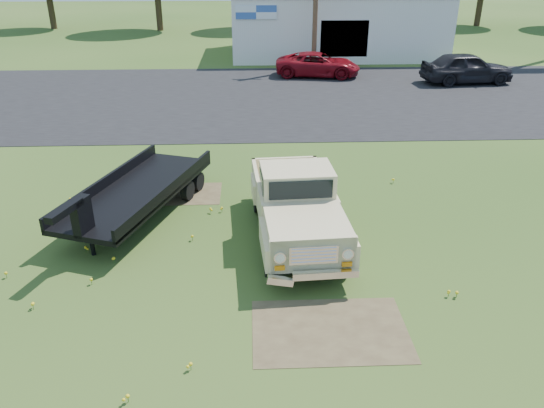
{
  "coord_description": "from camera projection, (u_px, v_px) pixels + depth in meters",
  "views": [
    {
      "loc": [
        0.04,
        -11.11,
        6.65
      ],
      "look_at": [
        0.55,
        1.0,
        0.81
      ],
      "focal_mm": 35.0,
      "sensor_mm": 36.0,
      "label": 1
    }
  ],
  "objects": [
    {
      "name": "commercial_building",
      "position": [
        335.0,
        22.0,
        36.5
      ],
      "size": [
        14.2,
        8.2,
        4.15
      ],
      "color": "white",
      "rests_on": "ground"
    },
    {
      "name": "vintage_pickup_truck",
      "position": [
        296.0,
        204.0,
        13.13
      ],
      "size": [
        2.39,
        5.43,
        1.93
      ],
      "primitive_type": null,
      "rotation": [
        0.0,
        0.0,
        0.06
      ],
      "color": "beige",
      "rests_on": "ground"
    },
    {
      "name": "flatbed_trailer",
      "position": [
        138.0,
        188.0,
        14.39
      ],
      "size": [
        3.83,
        6.28,
        1.62
      ],
      "primitive_type": null,
      "rotation": [
        0.0,
        0.0,
        -0.34
      ],
      "color": "black",
      "rests_on": "ground"
    },
    {
      "name": "dirt_patch_a",
      "position": [
        330.0,
        330.0,
        10.24
      ],
      "size": [
        3.0,
        2.0,
        0.01
      ],
      "primitive_type": "cube",
      "color": "#4E402A",
      "rests_on": "ground"
    },
    {
      "name": "dirt_patch_b",
      "position": [
        184.0,
        194.0,
        15.96
      ],
      "size": [
        2.2,
        1.6,
        0.01
      ],
      "primitive_type": "cube",
      "color": "#4E402A",
      "rests_on": "ground"
    },
    {
      "name": "red_pickup",
      "position": [
        318.0,
        65.0,
        30.42
      ],
      "size": [
        5.08,
        2.95,
        1.33
      ],
      "primitive_type": "imported",
      "rotation": [
        0.0,
        0.0,
        1.41
      ],
      "color": "maroon",
      "rests_on": "ground"
    },
    {
      "name": "ground",
      "position": [
        251.0,
        252.0,
        12.89
      ],
      "size": [
        140.0,
        140.0,
        0.0
      ],
      "primitive_type": "plane",
      "color": "#294A18",
      "rests_on": "ground"
    },
    {
      "name": "dark_sedan",
      "position": [
        467.0,
        68.0,
        28.79
      ],
      "size": [
        4.98,
        2.31,
        1.65
      ],
      "primitive_type": "imported",
      "rotation": [
        0.0,
        0.0,
        1.65
      ],
      "color": "black",
      "rests_on": "ground"
    },
    {
      "name": "asphalt_lot",
      "position": [
        249.0,
        97.0,
        26.39
      ],
      "size": [
        90.0,
        14.0,
        0.02
      ],
      "primitive_type": "cube",
      "color": "black",
      "rests_on": "ground"
    }
  ]
}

